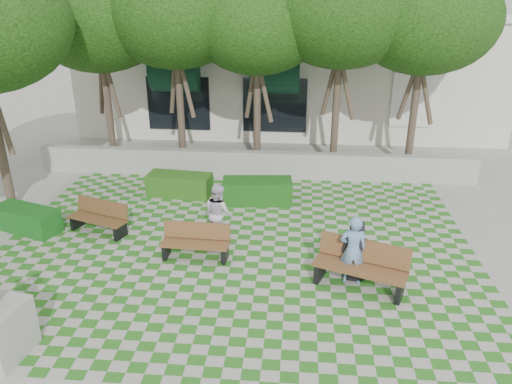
# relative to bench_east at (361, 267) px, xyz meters

# --- Properties ---
(ground) EXTENTS (90.00, 90.00, 0.00)m
(ground) POSITION_rel_bench_east_xyz_m (-2.97, 0.38, -0.51)
(ground) COLOR gray
(ground) RESTS_ON ground
(lawn) EXTENTS (12.00, 12.00, 0.00)m
(lawn) POSITION_rel_bench_east_xyz_m (-2.97, 1.38, -0.50)
(lawn) COLOR #2B721E
(lawn) RESTS_ON ground
(retaining_wall) EXTENTS (15.00, 0.36, 0.90)m
(retaining_wall) POSITION_rel_bench_east_xyz_m (-2.97, 6.58, -0.06)
(retaining_wall) COLOR #9E9B93
(retaining_wall) RESTS_ON ground
(bench_east) EXTENTS (2.12, 1.34, 1.06)m
(bench_east) POSITION_rel_bench_east_xyz_m (0.00, 0.00, 0.00)
(bench_east) COLOR brown
(bench_east) RESTS_ON ground
(bench_mid) EXTENTS (1.67, 0.61, 0.87)m
(bench_mid) POSITION_rel_bench_east_xyz_m (-3.86, 0.94, -0.09)
(bench_mid) COLOR brown
(bench_mid) RESTS_ON ground
(bench_west) EXTENTS (1.74, 1.08, 0.87)m
(bench_west) POSITION_rel_bench_east_xyz_m (-6.72, 2.06, -0.09)
(bench_west) COLOR #55371D
(bench_west) RESTS_ON ground
(hedge_midright) EXTENTS (2.16, 1.02, 0.73)m
(hedge_midright) POSITION_rel_bench_east_xyz_m (-2.65, 4.39, -0.14)
(hedge_midright) COLOR #164A13
(hedge_midright) RESTS_ON ground
(hedge_midleft) EXTENTS (2.06, 1.00, 0.70)m
(hedge_midleft) POSITION_rel_bench_east_xyz_m (-5.15, 4.74, -0.16)
(hedge_midleft) COLOR #225316
(hedge_midleft) RESTS_ON ground
(hedge_west) EXTENTS (2.00, 1.30, 0.65)m
(hedge_west) POSITION_rel_bench_east_xyz_m (-8.73, 1.98, -0.18)
(hedge_west) COLOR #144E19
(hedge_west) RESTS_ON ground
(person_blue) EXTENTS (0.60, 0.39, 1.63)m
(person_blue) POSITION_rel_bench_east_xyz_m (-0.18, 0.17, 0.31)
(person_blue) COLOR #6790BC
(person_blue) RESTS_ON ground
(person_dark) EXTENTS (0.73, 0.48, 1.46)m
(person_dark) POSITION_rel_bench_east_xyz_m (-0.10, 0.30, 0.22)
(person_dark) COLOR black
(person_dark) RESTS_ON ground
(person_white) EXTENTS (0.96, 0.96, 1.58)m
(person_white) POSITION_rel_bench_east_xyz_m (-3.44, 1.87, 0.28)
(person_white) COLOR silver
(person_white) RESTS_ON ground
(tree_row) EXTENTS (17.70, 13.40, 7.41)m
(tree_row) POSITION_rel_bench_east_xyz_m (-4.83, 6.33, 4.67)
(tree_row) COLOR #47382B
(tree_row) RESTS_ON ground
(building) EXTENTS (18.00, 8.92, 5.15)m
(building) POSITION_rel_bench_east_xyz_m (-2.04, 14.46, 2.01)
(building) COLOR beige
(building) RESTS_ON ground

